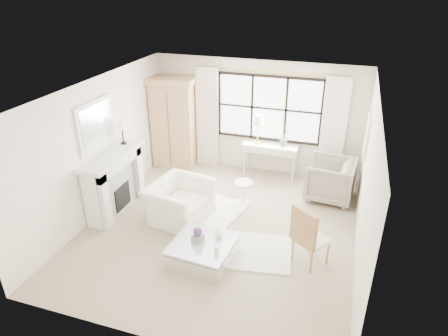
{
  "coord_description": "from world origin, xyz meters",
  "views": [
    {
      "loc": [
        2.04,
        -6.07,
        4.45
      ],
      "look_at": [
        0.02,
        0.2,
        1.2
      ],
      "focal_mm": 32.0,
      "sensor_mm": 36.0,
      "label": 1
    }
  ],
  "objects": [
    {
      "name": "wall_right",
      "position": [
        2.5,
        0.0,
        1.35
      ],
      "size": [
        0.0,
        5.5,
        5.5
      ],
      "primitive_type": "plane",
      "rotation": [
        1.57,
        0.0,
        -1.57
      ],
      "color": "beige",
      "rests_on": "ground"
    },
    {
      "name": "mantel_lamp",
      "position": [
        -2.27,
        0.54,
        1.65
      ],
      "size": [
        0.22,
        0.22,
        0.51
      ],
      "color": "black",
      "rests_on": "fireplace"
    },
    {
      "name": "art_frame",
      "position": [
        2.47,
        1.7,
        1.55
      ],
      "size": [
        0.04,
        0.62,
        0.82
      ],
      "primitive_type": "cube",
      "color": "white",
      "rests_on": "wall_right"
    },
    {
      "name": "armoire",
      "position": [
        -1.98,
        2.38,
        1.14
      ],
      "size": [
        1.18,
        0.81,
        2.24
      ],
      "rotation": [
        0.0,
        0.0,
        0.1
      ],
      "color": "tan",
      "rests_on": "floor"
    },
    {
      "name": "window_pane",
      "position": [
        0.3,
        2.73,
        1.6
      ],
      "size": [
        2.4,
        0.02,
        1.5
      ],
      "primitive_type": "cube",
      "color": "white",
      "rests_on": "wall_back"
    },
    {
      "name": "console_lamp",
      "position": [
        0.11,
        2.5,
        1.36
      ],
      "size": [
        0.28,
        0.28,
        0.69
      ],
      "color": "#A8883A",
      "rests_on": "console_table"
    },
    {
      "name": "console_table",
      "position": [
        0.43,
        2.51,
        0.4
      ],
      "size": [
        1.31,
        0.47,
        0.8
      ],
      "rotation": [
        0.0,
        0.0,
        -0.02
      ],
      "color": "silver",
      "rests_on": "floor"
    },
    {
      "name": "orchid_plant",
      "position": [
        0.75,
        2.52,
        1.01
      ],
      "size": [
        0.3,
        0.29,
        0.43
      ],
      "primitive_type": "imported",
      "rotation": [
        0.0,
        0.0,
        0.61
      ],
      "color": "#607C52",
      "rests_on": "console_table"
    },
    {
      "name": "fireplace",
      "position": [
        -2.27,
        0.0,
        0.65
      ],
      "size": [
        0.58,
        1.66,
        1.26
      ],
      "color": "silver",
      "rests_on": "ground"
    },
    {
      "name": "floor",
      "position": [
        0.0,
        0.0,
        0.0
      ],
      "size": [
        5.5,
        5.5,
        0.0
      ],
      "primitive_type": "plane",
      "color": "tan",
      "rests_on": "ground"
    },
    {
      "name": "wall_front",
      "position": [
        0.0,
        -2.75,
        1.35
      ],
      "size": [
        5.0,
        0.0,
        5.0
      ],
      "primitive_type": "plane",
      "rotation": [
        -1.57,
        0.0,
        0.0
      ],
      "color": "white",
      "rests_on": "ground"
    },
    {
      "name": "art_canvas",
      "position": [
        2.45,
        1.7,
        1.55
      ],
      "size": [
        0.01,
        0.52,
        0.72
      ],
      "primitive_type": "cube",
      "color": "beige",
      "rests_on": "wall_right"
    },
    {
      "name": "club_armchair",
      "position": [
        -0.88,
        0.09,
        0.38
      ],
      "size": [
        1.24,
        1.35,
        0.77
      ],
      "primitive_type": "imported",
      "rotation": [
        0.0,
        0.0,
        1.38
      ],
      "color": "white",
      "rests_on": "floor"
    },
    {
      "name": "wingback_chair",
      "position": [
        1.89,
        1.82,
        0.45
      ],
      "size": [
        1.06,
        1.04,
        0.89
      ],
      "primitive_type": "imported",
      "rotation": [
        0.0,
        0.0,
        -1.66
      ],
      "color": "gray",
      "rests_on": "floor"
    },
    {
      "name": "planter_flowers",
      "position": [
        -0.05,
        -1.01,
        0.58
      ],
      "size": [
        0.15,
        0.15,
        0.15
      ],
      "primitive_type": "sphere",
      "color": "#532B6D",
      "rests_on": "planter_box"
    },
    {
      "name": "wall_left",
      "position": [
        -2.5,
        0.0,
        1.35
      ],
      "size": [
        0.0,
        5.5,
        5.5
      ],
      "primitive_type": "plane",
      "rotation": [
        1.57,
        0.0,
        1.57
      ],
      "color": "white",
      "rests_on": "ground"
    },
    {
      "name": "planter_box",
      "position": [
        -0.05,
        -1.01,
        0.44
      ],
      "size": [
        0.2,
        0.2,
        0.12
      ],
      "primitive_type": "cube",
      "rotation": [
        0.0,
        0.0,
        -0.23
      ],
      "color": "slate",
      "rests_on": "coffee_table"
    },
    {
      "name": "rug_left",
      "position": [
        -0.65,
        0.59,
        0.02
      ],
      "size": [
        1.99,
        1.61,
        0.03
      ],
      "primitive_type": "cube",
      "rotation": [
        0.0,
        0.0,
        -0.24
      ],
      "color": "white",
      "rests_on": "floor"
    },
    {
      "name": "rug_right",
      "position": [
        0.74,
        -0.53,
        0.01
      ],
      "size": [
        1.58,
        1.28,
        0.03
      ],
      "primitive_type": "cube",
      "rotation": [
        0.0,
        0.0,
        0.15
      ],
      "color": "silver",
      "rests_on": "floor"
    },
    {
      "name": "coffee_vase",
      "position": [
        0.25,
        -0.79,
        0.46
      ],
      "size": [
        0.17,
        0.17,
        0.15
      ],
      "primitive_type": "imported",
      "rotation": [
        0.0,
        0.0,
        0.15
      ],
      "color": "silver",
      "rests_on": "coffee_table"
    },
    {
      "name": "window_frame",
      "position": [
        0.3,
        2.72,
        1.6
      ],
      "size": [
        2.5,
        0.04,
        1.5
      ],
      "primitive_type": null,
      "color": "black",
      "rests_on": "wall_back"
    },
    {
      "name": "ceiling",
      "position": [
        0.0,
        0.0,
        2.7
      ],
      "size": [
        5.5,
        5.5,
        0.0
      ],
      "primitive_type": "plane",
      "rotation": [
        3.14,
        0.0,
        0.0
      ],
      "color": "white",
      "rests_on": "ground"
    },
    {
      "name": "pillar_candle",
      "position": [
        0.34,
        -1.19,
        0.44
      ],
      "size": [
        0.08,
        0.08,
        0.12
      ],
      "primitive_type": "cylinder",
      "color": "silver",
      "rests_on": "coffee_table"
    },
    {
      "name": "wall_back",
      "position": [
        0.0,
        2.75,
        1.35
      ],
      "size": [
        5.0,
        0.0,
        5.0
      ],
      "primitive_type": "plane",
      "rotation": [
        1.57,
        0.0,
        0.0
      ],
      "color": "silver",
      "rests_on": "ground"
    },
    {
      "name": "curtain_right",
      "position": [
        1.8,
        2.65,
        1.24
      ],
      "size": [
        0.55,
        0.1,
        2.47
      ],
      "primitive_type": "cube",
      "color": "white",
      "rests_on": "ground"
    },
    {
      "name": "side_table",
      "position": [
        0.18,
        1.03,
        0.33
      ],
      "size": [
        0.4,
        0.4,
        0.51
      ],
      "color": "white",
      "rests_on": "floor"
    },
    {
      "name": "mirror_glass",
      "position": [
        -2.44,
        0.0,
        1.84
      ],
      "size": [
        0.02,
        1.0,
        0.8
      ],
      "primitive_type": "cube",
      "color": "silver",
      "rests_on": "wall_left"
    },
    {
      "name": "curtain_rod",
      "position": [
        0.3,
        2.67,
        2.47
      ],
      "size": [
        3.3,
        0.04,
        0.04
      ],
      "primitive_type": "cylinder",
      "rotation": [
        0.0,
        1.57,
        0.0
      ],
      "color": "#A9853A",
      "rests_on": "wall_back"
    },
    {
      "name": "curtain_left",
      "position": [
        -1.2,
        2.65,
        1.24
      ],
      "size": [
        0.55,
        0.1,
        2.47
      ],
      "primitive_type": "cube",
      "color": "beige",
      "rests_on": "ground"
    },
    {
      "name": "coffee_table",
      "position": [
        0.03,
        -1.01,
        0.18
      ],
      "size": [
        1.08,
        1.08,
        0.38
      ],
      "rotation": [
        0.0,
        0.0,
        -0.08
      ],
      "color": "silver",
      "rests_on": "floor"
    },
    {
      "name": "mirror_frame",
      "position": [
        -2.47,
        0.0,
        1.84
      ],
      "size": [
        0.05,
        1.15,
        0.95
      ],
      "primitive_type": "cube",
      "color": "silver",
      "rests_on": "wall_left"
    },
    {
      "name": "french_chair",
      "position": [
        1.75,
        -0.5,
        0.31
      ],
      "size": [
        0.67,
        0.67,
        1.08
      ],
      "rotation": [
        0.0,
        0.0,
        2.51
      ],
      "color": "#A77746",
      "rests_on": "floor"
    }
  ]
}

